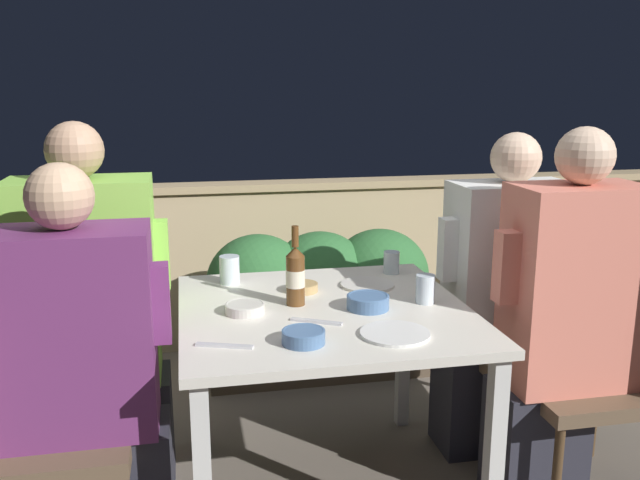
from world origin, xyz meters
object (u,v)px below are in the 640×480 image
person_purple_stripe (86,372)px  person_white_polo (500,296)px  person_green_blouse (97,316)px  potted_plant (553,279)px  chair_left_near (15,403)px  chair_right_far (546,317)px  chair_left_far (38,355)px  chair_right_near (613,350)px  beer_bottle (295,275)px  person_coral_top (563,321)px

person_purple_stripe → person_white_polo: (1.51, 0.37, 0.02)m
person_green_blouse → potted_plant: person_green_blouse is taller
chair_left_near → chair_right_far: bearing=11.0°
chair_left_near → chair_left_far: bearing=90.8°
potted_plant → chair_left_near: bearing=-156.2°
chair_left_near → potted_plant: chair_left_near is taller
chair_left_near → person_purple_stripe: (0.21, 0.00, 0.08)m
person_purple_stripe → chair_left_far: 0.43m
chair_right_near → beer_bottle: size_ratio=3.32×
chair_right_near → person_white_polo: (-0.26, 0.36, 0.10)m
person_purple_stripe → potted_plant: bearing=25.9°
person_coral_top → potted_plant: bearing=60.9°
chair_right_far → potted_plant: bearing=57.7°
chair_right_near → person_white_polo: bearing=125.2°
chair_left_near → person_coral_top: (1.77, 0.01, 0.12)m
person_green_blouse → chair_right_near: bearing=-11.5°
chair_right_far → beer_bottle: beer_bottle is taller
potted_plant → beer_bottle: bearing=-151.0°
beer_bottle → chair_right_near: bearing=-11.2°
person_green_blouse → beer_bottle: (0.68, -0.15, 0.15)m
person_coral_top → person_green_blouse: bearing=167.0°
chair_right_far → person_white_polo: 0.23m
chair_left_far → potted_plant: 2.44m
person_white_polo → potted_plant: bearing=46.6°
person_green_blouse → potted_plant: size_ratio=1.71×
chair_right_far → person_white_polo: person_white_polo is taller
person_purple_stripe → chair_right_near: 1.77m
chair_left_far → person_coral_top: size_ratio=0.70×
chair_right_near → chair_right_far: size_ratio=1.00×
person_green_blouse → person_white_polo: person_green_blouse is taller
chair_left_near → person_white_polo: size_ratio=0.72×
chair_right_near → beer_bottle: (-1.09, 0.22, 0.28)m
person_purple_stripe → person_green_blouse: size_ratio=0.93×
chair_left_far → person_green_blouse: 0.24m
person_coral_top → person_white_polo: 0.37m
potted_plant → chair_right_near: bearing=-109.7°
person_coral_top → person_purple_stripe: bearing=-179.7°
chair_left_near → potted_plant: bearing=23.8°
person_purple_stripe → chair_right_near: person_purple_stripe is taller
chair_left_near → beer_bottle: beer_bottle is taller
person_white_polo → beer_bottle: person_white_polo is taller
chair_right_far → person_white_polo: (-0.21, -0.00, 0.10)m
person_purple_stripe → chair_right_far: person_purple_stripe is taller
person_purple_stripe → chair_left_far: person_purple_stripe is taller
person_white_polo → beer_bottle: size_ratio=4.60×
person_green_blouse → person_purple_stripe: bearing=-88.8°
chair_left_near → person_green_blouse: size_ratio=0.69×
chair_right_far → beer_bottle: 1.09m
chair_left_far → person_coral_top: bearing=-11.5°
potted_plant → person_green_blouse: bearing=-162.8°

